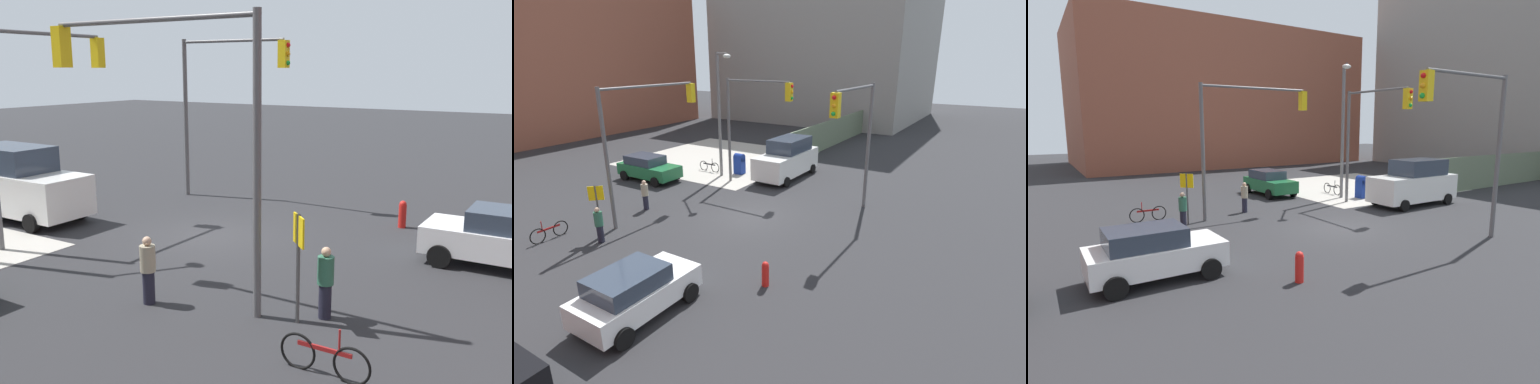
% 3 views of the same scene
% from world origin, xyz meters
% --- Properties ---
extents(ground_plane, '(120.00, 120.00, 0.00)m').
position_xyz_m(ground_plane, '(0.00, 0.00, 0.00)').
color(ground_plane, '#28282B').
extents(traffic_signal_nw_corner, '(6.08, 0.36, 6.50)m').
position_xyz_m(traffic_signal_nw_corner, '(-2.16, 4.50, 4.67)').
color(traffic_signal_nw_corner, '#59595B').
rests_on(traffic_signal_nw_corner, ground).
extents(traffic_signal_se_corner, '(5.01, 0.36, 6.50)m').
position_xyz_m(traffic_signal_se_corner, '(2.61, -4.50, 4.60)').
color(traffic_signal_se_corner, '#59595B').
rests_on(traffic_signal_se_corner, ground).
extents(traffic_signal_ne_corner, '(0.36, 4.64, 6.50)m').
position_xyz_m(traffic_signal_ne_corner, '(4.50, 2.76, 4.58)').
color(traffic_signal_ne_corner, '#59595B').
rests_on(traffic_signal_ne_corner, ground).
extents(warning_sign_two_way, '(0.48, 0.48, 2.40)m').
position_xyz_m(warning_sign_two_way, '(-5.40, 4.32, 1.64)').
color(warning_sign_two_way, '#4C4C4C').
rests_on(warning_sign_two_way, ground).
extents(fire_hydrant, '(0.26, 0.26, 0.94)m').
position_xyz_m(fire_hydrant, '(-5.00, -4.20, 0.49)').
color(fire_hydrant, red).
rests_on(fire_hydrant, ground).
extents(sedan_white, '(3.93, 2.02, 1.62)m').
position_xyz_m(sedan_white, '(-8.52, -1.68, 0.84)').
color(sedan_white, white).
rests_on(sedan_white, ground).
extents(van_white_delivery, '(5.40, 2.32, 2.62)m').
position_xyz_m(van_white_delivery, '(7.21, 1.80, 1.28)').
color(van_white_delivery, white).
rests_on(van_white_delivery, ground).
extents(pedestrian_crossing, '(0.36, 0.36, 1.62)m').
position_xyz_m(pedestrian_crossing, '(-5.80, 3.80, 0.83)').
color(pedestrian_crossing, '#2D664C').
rests_on(pedestrian_crossing, ground).
extents(pedestrian_waiting, '(0.36, 0.36, 1.61)m').
position_xyz_m(pedestrian_waiting, '(-2.00, 5.20, 0.83)').
color(pedestrian_waiting, '#9E937A').
rests_on(pedestrian_waiting, ground).
extents(bicycle_at_crosswalk, '(1.75, 0.05, 0.97)m').
position_xyz_m(bicycle_at_crosswalk, '(-6.80, 6.00, 0.35)').
color(bicycle_at_crosswalk, black).
rests_on(bicycle_at_crosswalk, ground).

